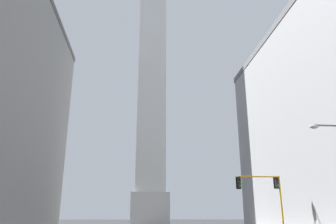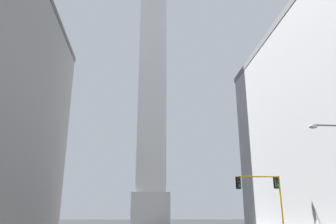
{
  "view_description": "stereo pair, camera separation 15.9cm",
  "coord_description": "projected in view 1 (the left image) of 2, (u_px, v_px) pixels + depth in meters",
  "views": [
    {
      "loc": [
        -2.56,
        -2.83,
        1.89
      ],
      "look_at": [
        1.54,
        40.45,
        15.74
      ],
      "focal_mm": 35.0,
      "sensor_mm": 36.0,
      "label": 1
    },
    {
      "loc": [
        -2.4,
        -2.84,
        1.89
      ],
      "look_at": [
        1.54,
        40.45,
        15.74
      ],
      "focal_mm": 35.0,
      "sensor_mm": 36.0,
      "label": 2
    }
  ],
  "objects": [
    {
      "name": "traffic_light_mid_right",
      "position": [
        266.0,
        189.0,
        35.22
      ],
      "size": [
        5.0,
        0.52,
        6.08
      ],
      "color": "orange",
      "rests_on": "ground_plane"
    },
    {
      "name": "obelisk",
      "position": [
        152.0,
        73.0,
        69.79
      ],
      "size": [
        7.07,
        7.07,
        64.87
      ],
      "color": "silver",
      "rests_on": "ground_plane"
    }
  ]
}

